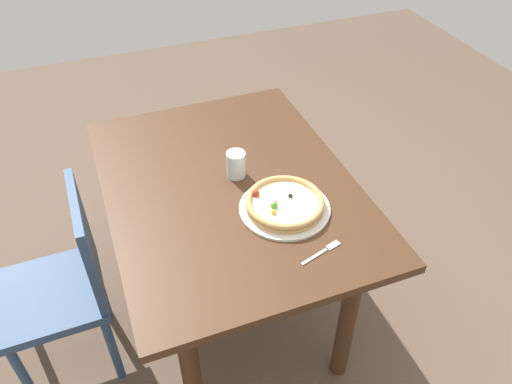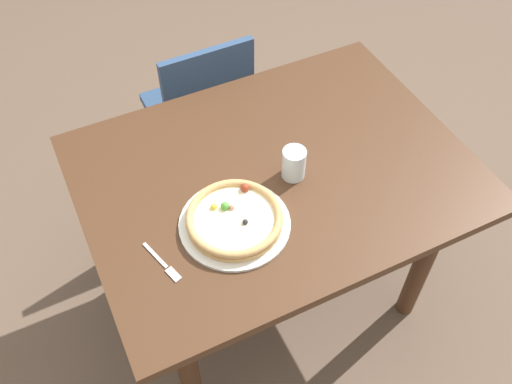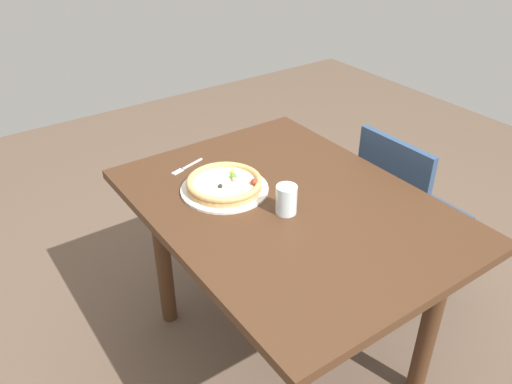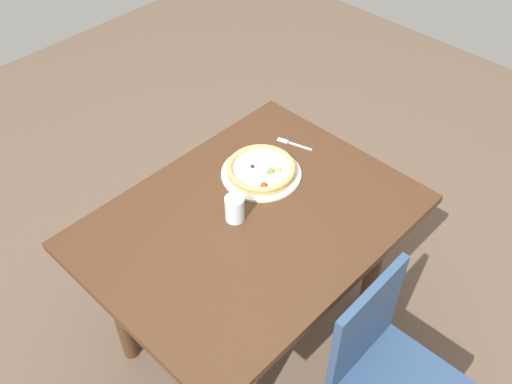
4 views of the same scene
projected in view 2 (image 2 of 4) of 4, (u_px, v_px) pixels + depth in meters
ground_plane at (271, 291)px, 2.39m from camera, size 6.00×6.00×0.00m
dining_table at (275, 193)px, 1.88m from camera, size 1.24×0.93×0.78m
chair_near at (202, 111)px, 2.42m from camera, size 0.41×0.41×0.87m
plate at (235, 224)px, 1.65m from camera, size 0.33×0.33×0.01m
pizza at (234, 218)px, 1.63m from camera, size 0.29×0.29×0.05m
fork at (164, 265)px, 1.56m from camera, size 0.06×0.16×0.00m
drinking_glass at (294, 163)px, 1.74m from camera, size 0.08×0.08×0.11m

